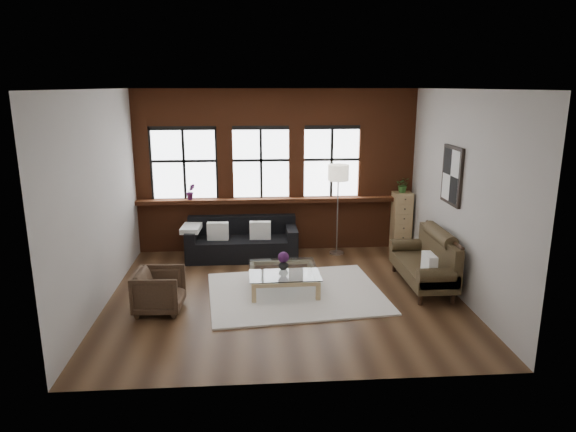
{
  "coord_description": "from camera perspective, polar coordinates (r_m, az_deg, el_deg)",
  "views": [
    {
      "loc": [
        -0.49,
        -7.62,
        3.25
      ],
      "look_at": [
        0.1,
        0.6,
        1.15
      ],
      "focal_mm": 32.0,
      "sensor_mm": 36.0,
      "label": 1
    }
  ],
  "objects": [
    {
      "name": "vase",
      "position": [
        8.32,
        -0.51,
        -5.39
      ],
      "size": [
        0.21,
        0.21,
        0.17
      ],
      "primitive_type": "imported",
      "rotation": [
        0.0,
        0.0,
        -0.33
      ],
      "color": "#B2B2B2",
      "rests_on": "coffee_table"
    },
    {
      "name": "wall_right",
      "position": [
        8.44,
        18.57,
        2.28
      ],
      "size": [
        0.0,
        5.0,
        5.0
      ],
      "primitive_type": "plane",
      "rotation": [
        1.57,
        0.0,
        -1.57
      ],
      "color": "#B6B0A9",
      "rests_on": "ground"
    },
    {
      "name": "wall_front",
      "position": [
        5.4,
        1.32,
        -3.48
      ],
      "size": [
        5.5,
        0.0,
        5.5
      ],
      "primitive_type": "plane",
      "rotation": [
        -1.57,
        0.0,
        0.0
      ],
      "color": "#B6B0A9",
      "rests_on": "ground"
    },
    {
      "name": "ceiling",
      "position": [
        7.63,
        -0.44,
        13.93
      ],
      "size": [
        5.5,
        5.5,
        0.0
      ],
      "primitive_type": "plane",
      "rotation": [
        3.14,
        0.0,
        0.0
      ],
      "color": "white",
      "rests_on": "ground"
    },
    {
      "name": "floor_lamp",
      "position": [
        10.04,
        5.53,
        1.07
      ],
      "size": [
        0.4,
        0.4,
        1.93
      ],
      "primitive_type": null,
      "color": "#A5A5A8",
      "rests_on": "floor"
    },
    {
      "name": "wall_poster",
      "position": [
        8.66,
        17.77,
        4.31
      ],
      "size": [
        0.05,
        0.74,
        0.94
      ],
      "primitive_type": null,
      "color": "black",
      "rests_on": "wall_right"
    },
    {
      "name": "dark_sofa",
      "position": [
        9.94,
        -5.13,
        -2.53
      ],
      "size": [
        2.11,
        0.86,
        0.76
      ],
      "primitive_type": null,
      "color": "black",
      "rests_on": "floor"
    },
    {
      "name": "window_left",
      "position": [
        10.26,
        -11.46,
        5.61
      ],
      "size": [
        1.38,
        0.1,
        1.5
      ],
      "primitive_type": null,
      "color": "black",
      "rests_on": "brick_backwall"
    },
    {
      "name": "floor",
      "position": [
        8.29,
        -0.39,
        -8.76
      ],
      "size": [
        5.5,
        5.5,
        0.0
      ],
      "primitive_type": "plane",
      "color": "#3D2616",
      "rests_on": "ground"
    },
    {
      "name": "shag_rug",
      "position": [
        8.33,
        0.86,
        -8.54
      ],
      "size": [
        2.93,
        2.41,
        0.03
      ],
      "primitive_type": "cube",
      "rotation": [
        0.0,
        0.0,
        0.1
      ],
      "color": "white",
      "rests_on": "floor"
    },
    {
      "name": "pillow_settee",
      "position": [
        8.23,
        15.42,
        -5.23
      ],
      "size": [
        0.14,
        0.38,
        0.34
      ],
      "primitive_type": "cube",
      "rotation": [
        0.0,
        0.0,
        -0.01
      ],
      "color": "white",
      "rests_on": "vintage_settee"
    },
    {
      "name": "armchair",
      "position": [
        7.86,
        -14.11,
        -8.05
      ],
      "size": [
        0.73,
        0.71,
        0.64
      ],
      "primitive_type": "imported",
      "rotation": [
        0.0,
        0.0,
        1.52
      ],
      "color": "#3D2C1E",
      "rests_on": "floor"
    },
    {
      "name": "potted_plant_top",
      "position": [
        10.46,
        12.68,
        3.4
      ],
      "size": [
        0.34,
        0.31,
        0.31
      ],
      "primitive_type": "imported",
      "rotation": [
        0.0,
        0.0,
        -0.31
      ],
      "color": "#2D5923",
      "rests_on": "drawer_chest"
    },
    {
      "name": "sill_plant",
      "position": [
        10.21,
        -10.76,
        2.68
      ],
      "size": [
        0.21,
        0.19,
        0.32
      ],
      "primitive_type": "imported",
      "rotation": [
        0.0,
        0.0,
        0.36
      ],
      "color": "#481A4B",
      "rests_on": "sill_ledge"
    },
    {
      "name": "drawer_chest",
      "position": [
        10.62,
        12.46,
        -0.55
      ],
      "size": [
        0.36,
        0.36,
        1.18
      ],
      "primitive_type": "cube",
      "color": "tan",
      "rests_on": "floor"
    },
    {
      "name": "vintage_settee",
      "position": [
        8.76,
        14.75,
        -4.78
      ],
      "size": [
        0.76,
        1.71,
        0.91
      ],
      "primitive_type": null,
      "color": "#3C2F1B",
      "rests_on": "floor"
    },
    {
      "name": "pillow_a",
      "position": [
        9.81,
        -7.81,
        -1.68
      ],
      "size": [
        0.41,
        0.16,
        0.34
      ],
      "primitive_type": "cube",
      "rotation": [
        0.0,
        0.0,
        -0.06
      ],
      "color": "white",
      "rests_on": "dark_sofa"
    },
    {
      "name": "wall_back",
      "position": [
        10.26,
        -1.33,
        5.04
      ],
      "size": [
        5.5,
        0.0,
        5.5
      ],
      "primitive_type": "plane",
      "rotation": [
        1.57,
        0.0,
        0.0
      ],
      "color": "#B6B0A9",
      "rests_on": "ground"
    },
    {
      "name": "pillow_b",
      "position": [
        9.79,
        -3.1,
        -1.6
      ],
      "size": [
        0.41,
        0.17,
        0.34
      ],
      "primitive_type": "cube",
      "rotation": [
        0.0,
        0.0,
        -0.07
      ],
      "color": "white",
      "rests_on": "dark_sofa"
    },
    {
      "name": "brick_backwall",
      "position": [
        10.2,
        -1.31,
        4.99
      ],
      "size": [
        5.5,
        0.12,
        3.2
      ],
      "primitive_type": null,
      "color": "brown",
      "rests_on": "floor"
    },
    {
      "name": "sill_ledge",
      "position": [
        10.22,
        -1.27,
        1.8
      ],
      "size": [
        5.5,
        0.3,
        0.08
      ],
      "primitive_type": "cube",
      "color": "brown",
      "rests_on": "brick_backwall"
    },
    {
      "name": "coffee_table",
      "position": [
        8.41,
        -0.51,
        -7.12
      ],
      "size": [
        1.13,
        1.13,
        0.37
      ],
      "primitive_type": null,
      "rotation": [
        0.0,
        0.0,
        0.02
      ],
      "color": "tan",
      "rests_on": "shag_rug"
    },
    {
      "name": "window_mid",
      "position": [
        10.18,
        -3.01,
        5.8
      ],
      "size": [
        1.38,
        0.1,
        1.5
      ],
      "primitive_type": null,
      "color": "black",
      "rests_on": "brick_backwall"
    },
    {
      "name": "window_right",
      "position": [
        10.3,
        4.84,
        5.87
      ],
      "size": [
        1.38,
        0.1,
        1.5
      ],
      "primitive_type": null,
      "color": "black",
      "rests_on": "brick_backwall"
    },
    {
      "name": "flowers",
      "position": [
        8.28,
        -0.51,
        -4.61
      ],
      "size": [
        0.18,
        0.18,
        0.18
      ],
      "primitive_type": "sphere",
      "color": "#481A4B",
      "rests_on": "vase"
    },
    {
      "name": "wall_left",
      "position": [
        8.11,
        -20.19,
        1.68
      ],
      "size": [
        0.0,
        5.0,
        5.0
      ],
      "primitive_type": "plane",
      "rotation": [
        1.57,
        0.0,
        1.57
      ],
      "color": "#B6B0A9",
      "rests_on": "ground"
    }
  ]
}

